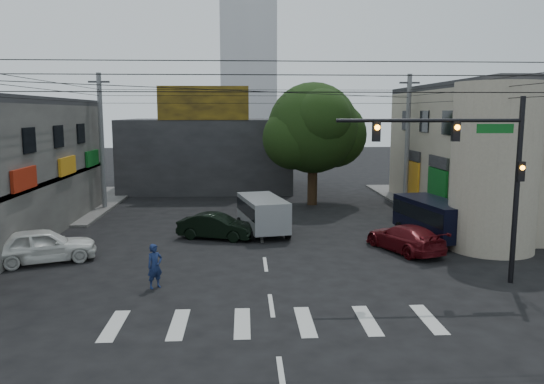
{
  "coord_description": "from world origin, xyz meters",
  "views": [
    {
      "loc": [
        -0.91,
        -20.47,
        6.61
      ],
      "look_at": [
        0.4,
        4.0,
        2.91
      ],
      "focal_mm": 35.0,
      "sensor_mm": 36.0,
      "label": 1
    }
  ],
  "objects": [
    {
      "name": "building_right",
      "position": [
        18.0,
        13.0,
        4.0
      ],
      "size": [
        14.0,
        18.0,
        8.0
      ],
      "primitive_type": "cube",
      "color": "gray",
      "rests_on": "ground"
    },
    {
      "name": "sidewalk_far_left",
      "position": [
        -18.0,
        18.0,
        0.07
      ],
      "size": [
        16.0,
        16.0,
        0.15
      ],
      "primitive_type": "cube",
      "color": "#514F4C",
      "rests_on": "ground"
    },
    {
      "name": "utility_pole_far_left",
      "position": [
        -10.5,
        16.0,
        4.6
      ],
      "size": [
        0.32,
        0.32,
        9.2
      ],
      "primitive_type": "cylinder",
      "color": "#59595B",
      "rests_on": "ground"
    },
    {
      "name": "sidewalk_far_right",
      "position": [
        18.0,
        18.0,
        0.07
      ],
      "size": [
        16.0,
        16.0,
        0.15
      ],
      "primitive_type": "cube",
      "color": "#514F4C",
      "rests_on": "ground"
    },
    {
      "name": "navy_van",
      "position": [
        8.91,
        6.03,
        1.05
      ],
      "size": [
        5.95,
        3.85,
        2.1
      ],
      "primitive_type": null,
      "rotation": [
        0.0,
        0.0,
        1.75
      ],
      "color": "black",
      "rests_on": "ground"
    },
    {
      "name": "utility_pole_far_right",
      "position": [
        10.5,
        16.0,
        4.6
      ],
      "size": [
        0.32,
        0.32,
        9.2
      ],
      "primitive_type": "cylinder",
      "color": "#59595B",
      "rests_on": "ground"
    },
    {
      "name": "billboard",
      "position": [
        -4.0,
        21.1,
        7.3
      ],
      "size": [
        7.0,
        0.3,
        2.6
      ],
      "primitive_type": "cube",
      "color": "olive",
      "rests_on": "building_far"
    },
    {
      "name": "traffic_gantry",
      "position": [
        7.82,
        -1.0,
        4.83
      ],
      "size": [
        7.1,
        0.35,
        7.2
      ],
      "color": "black",
      "rests_on": "ground"
    },
    {
      "name": "traffic_officer",
      "position": [
        -4.3,
        -0.91,
        0.85
      ],
      "size": [
        1.02,
        1.01,
        1.7
      ],
      "primitive_type": "imported",
      "rotation": [
        0.0,
        0.0,
        0.67
      ],
      "color": "#16244D",
      "rests_on": "ground"
    },
    {
      "name": "dark_sedan",
      "position": [
        -2.37,
        6.91,
        0.66
      ],
      "size": [
        3.71,
        4.83,
        1.33
      ],
      "primitive_type": "imported",
      "rotation": [
        0.0,
        0.0,
        1.27
      ],
      "color": "black",
      "rests_on": "ground"
    },
    {
      "name": "ground",
      "position": [
        0.0,
        0.0,
        0.0
      ],
      "size": [
        160.0,
        160.0,
        0.0
      ],
      "primitive_type": "plane",
      "color": "black",
      "rests_on": "ground"
    },
    {
      "name": "building_far",
      "position": [
        -4.0,
        26.0,
        3.0
      ],
      "size": [
        14.0,
        10.0,
        6.0
      ],
      "primitive_type": "cube",
      "color": "#232326",
      "rests_on": "ground"
    },
    {
      "name": "tower_distant",
      "position": [
        0.0,
        70.0,
        22.0
      ],
      "size": [
        9.0,
        9.0,
        44.0
      ],
      "primitive_type": "cube",
      "color": "silver",
      "rests_on": "ground"
    },
    {
      "name": "maroon_sedan",
      "position": [
        6.75,
        3.86,
        0.65
      ],
      "size": [
        4.91,
        5.75,
        1.31
      ],
      "primitive_type": "imported",
      "rotation": [
        0.0,
        0.0,
        3.52
      ],
      "color": "#4E0B10",
      "rests_on": "ground"
    },
    {
      "name": "street_tree",
      "position": [
        4.0,
        17.0,
        5.47
      ],
      "size": [
        6.4,
        6.4,
        8.7
      ],
      "color": "black",
      "rests_on": "ground"
    },
    {
      "name": "corner_column",
      "position": [
        11.0,
        4.0,
        4.0
      ],
      "size": [
        4.0,
        4.0,
        8.0
      ],
      "primitive_type": "cylinder",
      "color": "gray",
      "rests_on": "ground"
    },
    {
      "name": "white_compact",
      "position": [
        -9.84,
        2.85,
        0.77
      ],
      "size": [
        4.89,
        5.76,
        1.54
      ],
      "primitive_type": "imported",
      "rotation": [
        0.0,
        0.0,
        1.94
      ],
      "color": "white",
      "rests_on": "ground"
    },
    {
      "name": "silver_minivan",
      "position": [
        0.1,
        8.01,
        0.99
      ],
      "size": [
        5.41,
        3.81,
        1.99
      ],
      "primitive_type": null,
      "rotation": [
        0.0,
        0.0,
        1.78
      ],
      "color": "#95999C",
      "rests_on": "ground"
    }
  ]
}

